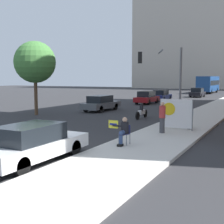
# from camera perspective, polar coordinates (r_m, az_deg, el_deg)

# --- Properties ---
(ground_plane) EXTENTS (160.00, 160.00, 0.00)m
(ground_plane) POSITION_cam_1_polar(r_m,az_deg,el_deg) (13.78, -14.19, -6.97)
(ground_plane) COLOR #303033
(sidewalk_curb) EXTENTS (3.53, 90.00, 0.15)m
(sidewalk_curb) POSITION_cam_1_polar(r_m,az_deg,el_deg) (25.65, 16.14, -0.72)
(sidewalk_curb) COLOR beige
(sidewalk_curb) RESTS_ON ground_plane
(seated_protester) EXTENTS (0.97, 0.77, 1.23)m
(seated_protester) POSITION_cam_1_polar(r_m,az_deg,el_deg) (13.82, 2.10, -3.29)
(seated_protester) COLOR #474C56
(seated_protester) RESTS_ON sidewalk_curb
(jogger_on_sidewalk) EXTENTS (0.34, 0.34, 1.68)m
(jogger_on_sidewalk) POSITION_cam_1_polar(r_m,az_deg,el_deg) (16.95, 9.18, -0.94)
(jogger_on_sidewalk) COLOR #424247
(jogger_on_sidewalk) RESTS_ON sidewalk_curb
(pedestrian_behind) EXTENTS (0.34, 0.34, 1.63)m
(pedestrian_behind) POSITION_cam_1_polar(r_m,az_deg,el_deg) (18.53, 14.10, -0.51)
(pedestrian_behind) COLOR black
(pedestrian_behind) RESTS_ON sidewalk_curb
(protest_banner) EXTENTS (1.93, 0.06, 1.74)m
(protest_banner) POSITION_cam_1_polar(r_m,az_deg,el_deg) (18.12, 11.57, -0.28)
(protest_banner) COLOR slate
(protest_banner) RESTS_ON sidewalk_curb
(traffic_light_pole) EXTENTS (3.03, 2.80, 5.15)m
(traffic_light_pole) POSITION_cam_1_polar(r_m,az_deg,el_deg) (23.59, 9.54, 7.58)
(traffic_light_pole) COLOR slate
(traffic_light_pole) RESTS_ON sidewalk_curb
(parked_car_curbside) EXTENTS (1.76, 4.76, 1.44)m
(parked_car_curbside) POSITION_cam_1_polar(r_m,az_deg,el_deg) (11.85, -14.27, -5.58)
(parked_car_curbside) COLOR white
(parked_car_curbside) RESTS_ON ground_plane
(car_on_road_nearest) EXTENTS (1.73, 4.79, 1.44)m
(car_on_road_nearest) POSITION_cam_1_polar(r_m,az_deg,el_deg) (29.20, -2.06, 1.63)
(car_on_road_nearest) COLOR #565B60
(car_on_road_nearest) RESTS_ON ground_plane
(car_on_road_midblock) EXTENTS (1.71, 4.29, 1.50)m
(car_on_road_midblock) POSITION_cam_1_polar(r_m,az_deg,el_deg) (37.11, 6.37, 2.64)
(car_on_road_midblock) COLOR maroon
(car_on_road_midblock) RESTS_ON ground_plane
(car_on_road_distant) EXTENTS (1.71, 4.17, 1.44)m
(car_on_road_distant) POSITION_cam_1_polar(r_m,az_deg,el_deg) (42.03, 8.97, 3.01)
(car_on_road_distant) COLOR navy
(car_on_road_distant) RESTS_ON ground_plane
(car_on_road_far_lane) EXTENTS (1.80, 4.17, 1.47)m
(car_on_road_far_lane) POSITION_cam_1_polar(r_m,az_deg,el_deg) (51.18, 15.36, 3.46)
(car_on_road_far_lane) COLOR black
(car_on_road_far_lane) RESTS_ON ground_plane
(city_bus_on_road) EXTENTS (2.62, 10.42, 3.30)m
(city_bus_on_road) POSITION_cam_1_polar(r_m,az_deg,el_deg) (64.46, 17.18, 5.00)
(city_bus_on_road) COLOR navy
(city_bus_on_road) RESTS_ON ground_plane
(motorcycle_on_road) EXTENTS (0.28, 2.17, 1.19)m
(motorcycle_on_road) POSITION_cam_1_polar(r_m,az_deg,el_deg) (23.88, 5.42, 0.07)
(motorcycle_on_road) COLOR white
(motorcycle_on_road) RESTS_ON ground_plane
(street_tree_near_curb) EXTENTS (3.43, 3.43, 6.09)m
(street_tree_near_curb) POSITION_cam_1_polar(r_m,az_deg,el_deg) (26.73, -13.91, 8.81)
(street_tree_near_curb) COLOR brown
(street_tree_near_curb) RESTS_ON ground_plane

